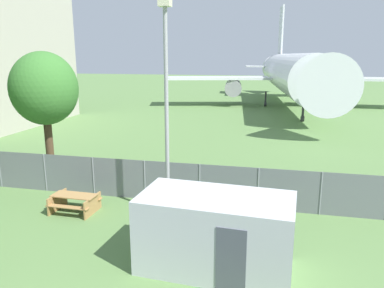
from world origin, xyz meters
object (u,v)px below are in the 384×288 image
picnic_bench_near_cabin (75,201)px  airplane (291,74)px  portable_cabin (216,232)px  tree_near_hangar (44,89)px

picnic_bench_near_cabin → airplane: bearing=74.8°
portable_cabin → airplane: bearing=89.0°
picnic_bench_near_cabin → tree_near_hangar: 6.75m
portable_cabin → tree_near_hangar: size_ratio=0.71×
airplane → picnic_bench_near_cabin: airplane is taller
portable_cabin → picnic_bench_near_cabin: 7.13m
portable_cabin → picnic_bench_near_cabin: portable_cabin is taller
portable_cabin → tree_near_hangar: tree_near_hangar is taller
picnic_bench_near_cabin → tree_near_hangar: tree_near_hangar is taller
portable_cabin → tree_near_hangar: bearing=149.9°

